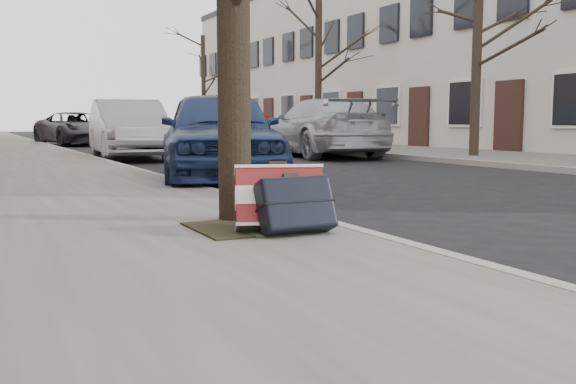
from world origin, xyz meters
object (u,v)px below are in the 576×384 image
suitcase_navy (296,204)px  car_near_mid (129,129)px  car_near_front (218,135)px  suitcase_red (279,199)px

suitcase_navy → car_near_mid: (1.58, 12.29, 0.41)m
car_near_front → suitcase_red: bearing=-90.0°
suitcase_red → car_near_front: size_ratio=0.15×
suitcase_red → suitcase_navy: suitcase_red is taller
suitcase_red → car_near_mid: car_near_mid is taller
car_near_mid → car_near_front: bearing=-87.0°
suitcase_navy → suitcase_red: bearing=109.9°
car_near_mid → suitcase_navy: bearing=-92.9°
suitcase_navy → car_near_mid: bearing=83.3°
suitcase_red → car_near_mid: bearing=102.4°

